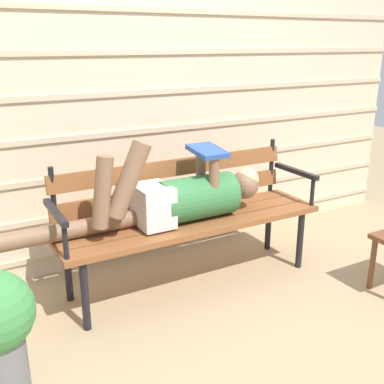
# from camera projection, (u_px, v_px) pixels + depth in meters

# --- Properties ---
(ground_plane) EXTENTS (12.00, 12.00, 0.00)m
(ground_plane) POSITION_uv_depth(u_px,v_px,m) (207.00, 295.00, 2.93)
(ground_plane) COLOR tan
(house_siding) EXTENTS (4.63, 0.08, 2.39)m
(house_siding) POSITION_uv_depth(u_px,v_px,m) (149.00, 92.00, 3.23)
(house_siding) COLOR beige
(house_siding) RESTS_ON ground
(park_bench) EXTENTS (1.75, 0.47, 0.85)m
(park_bench) POSITION_uv_depth(u_px,v_px,m) (187.00, 210.00, 2.99)
(park_bench) COLOR brown
(park_bench) RESTS_ON ground
(reclining_person) EXTENTS (1.66, 0.27, 0.56)m
(reclining_person) POSITION_uv_depth(u_px,v_px,m) (178.00, 197.00, 2.85)
(reclining_person) COLOR #33703D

